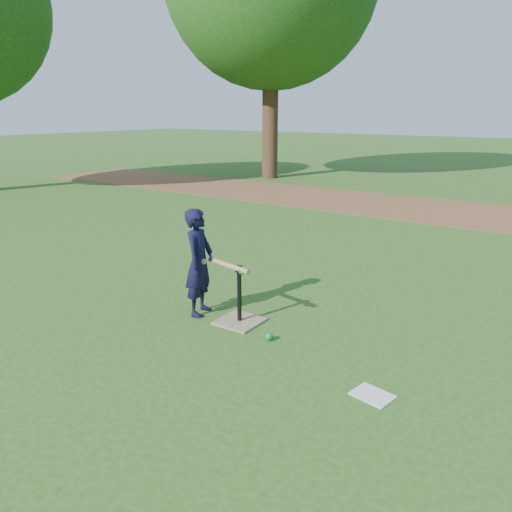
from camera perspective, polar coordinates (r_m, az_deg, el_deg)
The scene contains 7 objects.
ground at distance 5.18m, azimuth -4.12°, elevation -8.02°, with size 80.00×80.00×0.00m, color #285116.
dirt_strip at distance 11.73m, azimuth 19.65°, elevation 4.98°, with size 24.00×3.00×0.01m, color brown.
child at distance 5.32m, azimuth -6.51°, elevation -0.73°, with size 0.42×0.28×1.16m, color black.
wiffle_ball_ground at distance 4.85m, azimuth 1.52°, elevation -9.20°, with size 0.08×0.08×0.08m, color #0B812A.
clipboard at distance 4.12m, azimuth 13.18°, elevation -15.23°, with size 0.30×0.23×0.01m, color silver.
batting_tee at distance 5.22m, azimuth -1.90°, elevation -6.46°, with size 0.44×0.44×0.61m.
swing_action at distance 5.09m, azimuth -3.16°, elevation -1.17°, with size 0.63×0.17×0.08m.
Camera 1 is at (3.00, -3.64, 2.14)m, focal length 35.00 mm.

